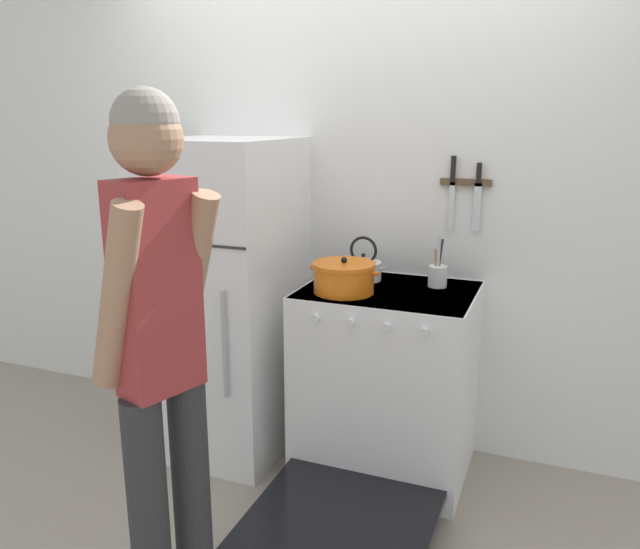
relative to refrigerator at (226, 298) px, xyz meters
name	(u,v)px	position (x,y,z in m)	size (l,w,h in m)	color
ground_plane	(348,427)	(0.54, 0.36, -0.80)	(14.00, 14.00, 0.00)	gray
wall_back	(352,200)	(0.54, 0.39, 0.48)	(10.00, 0.06, 2.55)	silver
refrigerator	(226,298)	(0.00, 0.00, 0.00)	(0.65, 0.74, 1.59)	white
stove_range	(384,385)	(0.84, 0.01, -0.34)	(0.79, 1.36, 0.91)	white
dutch_oven_pot	(344,277)	(0.66, -0.08, 0.19)	(0.33, 0.29, 0.16)	orange
tea_kettle	(364,267)	(0.68, 0.17, 0.18)	(0.22, 0.18, 0.22)	silver
utensil_jar	(438,275)	(1.04, 0.18, 0.18)	(0.09, 0.09, 0.24)	silver
person	(160,346)	(0.45, -1.17, 0.22)	(0.36, 0.42, 1.78)	#2D2D30
wall_knife_strip	(465,184)	(1.12, 0.34, 0.59)	(0.24, 0.03, 0.36)	brown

